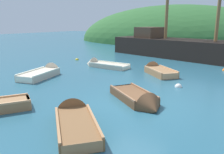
# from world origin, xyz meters

# --- Properties ---
(ground_plane) EXTENTS (120.00, 120.00, 0.00)m
(ground_plane) POSITION_xyz_m (0.00, 0.00, 0.00)
(ground_plane) COLOR #285B70
(shore_hill) EXTENTS (36.11, 21.07, 12.46)m
(shore_hill) POSITION_xyz_m (-9.72, 30.89, 0.00)
(shore_hill) COLOR #2D602D
(shore_hill) RESTS_ON ground
(sailing_ship) EXTENTS (18.06, 7.03, 10.95)m
(sailing_ship) POSITION_xyz_m (-2.33, 13.89, 0.63)
(sailing_ship) COLOR black
(sailing_ship) RESTS_ON ground
(rowboat_near_dock) EXTENTS (3.14, 2.87, 1.15)m
(rowboat_near_dock) POSITION_xyz_m (-1.58, 5.88, 0.14)
(rowboat_near_dock) COLOR #9E7047
(rowboat_near_dock) RESTS_ON ground
(rowboat_center) EXTENTS (2.10, 3.66, 1.21)m
(rowboat_center) POSITION_xyz_m (-7.25, 1.17, 0.14)
(rowboat_center) COLOR beige
(rowboat_center) RESTS_ON ground
(rowboat_outer_left) EXTENTS (3.29, 2.71, 1.13)m
(rowboat_outer_left) POSITION_xyz_m (0.13, 0.05, 0.11)
(rowboat_outer_left) COLOR brown
(rowboat_outer_left) RESTS_ON ground
(rowboat_portside) EXTENTS (3.74, 1.21, 1.14)m
(rowboat_portside) POSITION_xyz_m (-6.07, 5.75, 0.09)
(rowboat_portside) COLOR beige
(rowboat_portside) RESTS_ON ground
(rowboat_outer_right) EXTENTS (3.28, 3.03, 1.14)m
(rowboat_outer_right) POSITION_xyz_m (-0.66, -3.04, 0.12)
(rowboat_outer_right) COLOR brown
(rowboat_outer_right) RESTS_ON ground
(buoy_yellow) EXTENTS (0.33, 0.33, 0.33)m
(buoy_yellow) POSITION_xyz_m (-9.90, 7.04, 0.00)
(buoy_yellow) COLOR yellow
(buoy_yellow) RESTS_ON ground
(buoy_white) EXTENTS (0.38, 0.38, 0.38)m
(buoy_white) POSITION_xyz_m (0.71, 3.44, 0.00)
(buoy_white) COLOR white
(buoy_white) RESTS_ON ground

